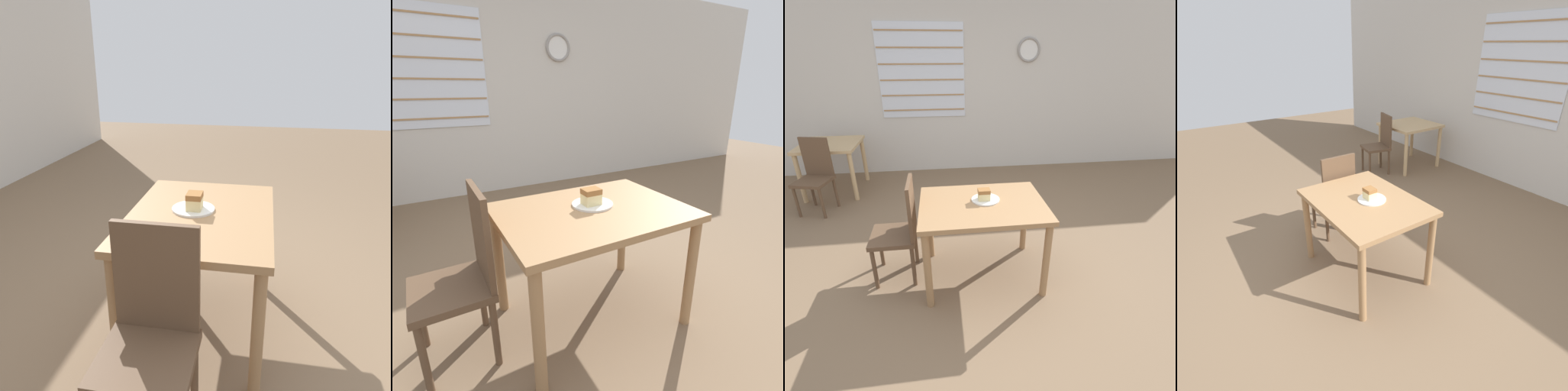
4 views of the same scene
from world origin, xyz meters
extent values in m
plane|color=#7A6047|center=(0.00, 0.00, 0.00)|extent=(14.00, 14.00, 0.00)
cube|color=beige|center=(0.00, 3.03, 1.40)|extent=(10.00, 0.06, 2.80)
cube|color=white|center=(-0.70, 2.99, 1.61)|extent=(1.31, 0.01, 1.36)
cube|color=#AD7F51|center=(-0.70, 2.98, 1.04)|extent=(1.29, 0.01, 0.02)
cube|color=#AD7F51|center=(-0.70, 2.98, 1.27)|extent=(1.29, 0.01, 0.02)
cube|color=#AD7F51|center=(-0.70, 2.98, 1.49)|extent=(1.29, 0.01, 0.02)
cube|color=#AD7F51|center=(-0.70, 2.98, 1.72)|extent=(1.29, 0.01, 0.02)
cube|color=#AD7F51|center=(-0.70, 2.98, 1.95)|extent=(1.29, 0.01, 0.02)
cube|color=#AD7F51|center=(-0.70, 2.98, 2.18)|extent=(1.29, 0.01, 0.02)
torus|color=gray|center=(0.98, 2.98, 1.92)|extent=(0.36, 0.04, 0.36)
cylinder|color=white|center=(0.98, 2.99, 1.92)|extent=(0.30, 0.01, 0.30)
cube|color=#9E754C|center=(-0.15, 0.12, 0.72)|extent=(1.05, 0.79, 0.04)
cylinder|color=#9E754C|center=(-0.63, -0.23, 0.35)|extent=(0.06, 0.06, 0.70)
cylinder|color=#9E754C|center=(0.33, -0.23, 0.35)|extent=(0.06, 0.06, 0.70)
cylinder|color=#9E754C|center=(-0.63, 0.46, 0.35)|extent=(0.06, 0.06, 0.70)
cylinder|color=#9E754C|center=(0.33, 0.46, 0.35)|extent=(0.06, 0.06, 0.70)
cube|color=brown|center=(-0.93, 0.20, 0.42)|extent=(0.39, 0.39, 0.04)
cylinder|color=brown|center=(-1.09, 0.37, 0.20)|extent=(0.04, 0.04, 0.40)
cylinder|color=brown|center=(-1.09, 0.04, 0.20)|extent=(0.04, 0.04, 0.40)
cylinder|color=brown|center=(-0.77, 0.37, 0.20)|extent=(0.04, 0.04, 0.40)
cylinder|color=brown|center=(-0.77, 0.04, 0.20)|extent=(0.04, 0.04, 0.40)
cube|color=brown|center=(-0.75, 0.20, 0.69)|extent=(0.03, 0.37, 0.49)
cylinder|color=white|center=(-0.12, 0.17, 0.75)|extent=(0.24, 0.24, 0.01)
cube|color=beige|center=(-0.13, 0.16, 0.79)|extent=(0.10, 0.08, 0.06)
cube|color=#936033|center=(-0.13, 0.16, 0.83)|extent=(0.10, 0.08, 0.03)
camera|label=1|loc=(-2.07, -0.20, 1.56)|focal=35.00mm
camera|label=2|loc=(-0.97, -1.27, 1.39)|focal=28.00mm
camera|label=3|loc=(-0.47, -2.15, 1.90)|focal=28.00mm
camera|label=4|loc=(1.76, -1.14, 1.93)|focal=28.00mm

